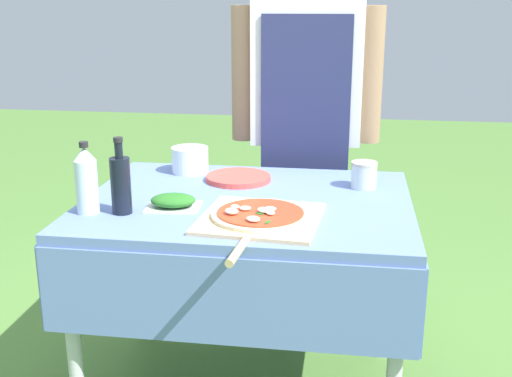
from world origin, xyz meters
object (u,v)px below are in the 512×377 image
Objects in this scene: sauce_jar at (364,176)px; oil_bottle at (121,184)px; person_cook at (306,107)px; pizza_on_peel at (260,217)px; plate_stack at (238,178)px; mixing_tub at (190,160)px; prep_table at (247,226)px; herb_container at (173,201)px; water_bottle at (86,180)px.

oil_bottle is at bearing -152.58° from sauce_jar.
person_cook is 6.85× the size of oil_bottle.
plate_stack is at bearing 112.96° from pizza_on_peel.
mixing_tub is (0.10, 0.53, -0.05)m from oil_bottle.
pizza_on_peel is 0.54m from sauce_jar.
oil_bottle is 0.54m from mixing_tub.
sauce_jar is at bearing 26.44° from prep_table.
pizza_on_peel and herb_container have the same top height.
pizza_on_peel is at bearing -0.24° from water_bottle.
person_cook is 0.59m from mixing_tub.
water_bottle reaches higher than pizza_on_peel.
sauce_jar reaches higher than prep_table.
sauce_jar is at bearing 57.04° from pizza_on_peel.
pizza_on_peel is at bearing -127.89° from sauce_jar.
prep_table is at bearing 113.48° from pizza_on_peel.
sauce_jar is (0.33, 0.42, 0.03)m from pizza_on_peel.
mixing_tub is 1.51× the size of sauce_jar.
person_cook reaches higher than prep_table.
water_bottle is 0.62m from plate_stack.
prep_table is at bearing -153.56° from sauce_jar.
water_bottle is (-0.64, -0.89, -0.11)m from person_cook.
prep_table is 0.26m from pizza_on_peel.
herb_container is 1.28× the size of mixing_tub.
water_bottle is at bearing 51.09° from person_cook.
mixing_tub is at bearing 128.48° from pizza_on_peel.
person_cook is (0.15, 0.67, 0.32)m from prep_table.
person_cook is 3.04× the size of pizza_on_peel.
person_cook reaches higher than mixing_tub.
pizza_on_peel is at bearing -56.45° from mixing_tub.
pizza_on_peel is 5.81× the size of sauce_jar.
prep_table is 0.66× the size of person_cook.
prep_table is 0.58m from water_bottle.
plate_stack is (0.16, 0.36, -0.01)m from herb_container.
mixing_tub reaches higher than herb_container.
mixing_tub is at bearing 96.86° from herb_container.
plate_stack is 0.48m from sauce_jar.
pizza_on_peel is at bearing -71.97° from plate_stack.
herb_container is (0.26, 0.09, -0.09)m from water_bottle.
herb_container is 1.92× the size of sauce_jar.
herb_container reaches higher than plate_stack.
person_cook is at bearing 58.76° from oil_bottle.
mixing_tub is at bearing 79.58° from oil_bottle.
person_cook is 7.28× the size of water_bottle.
mixing_tub is 0.24m from plate_stack.
person_cook reaches higher than oil_bottle.
prep_table is at bearing 24.07° from water_bottle.
herb_container is at bearing 18.45° from water_bottle.
person_cook is 6.89× the size of plate_stack.
water_bottle is 1.61× the size of mixing_tub.
sauce_jar reaches higher than plate_stack.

